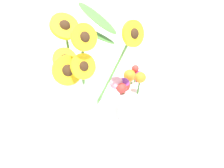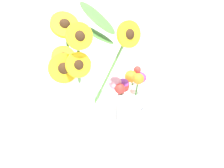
% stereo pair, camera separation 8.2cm
% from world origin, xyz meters
% --- Properties ---
extents(ground_plane, '(6.00, 6.00, 0.00)m').
position_xyz_m(ground_plane, '(0.00, 0.00, 0.00)').
color(ground_plane, silver).
extents(serving_tray, '(0.43, 0.43, 0.02)m').
position_xyz_m(serving_tray, '(-0.02, 0.07, 0.01)').
color(serving_tray, silver).
rests_on(serving_tray, ground_plane).
extents(mason_jar_sunflowers, '(0.24, 0.22, 0.37)m').
position_xyz_m(mason_jar_sunflowers, '(-0.13, 0.07, 0.16)').
color(mason_jar_sunflowers, silver).
rests_on(mason_jar_sunflowers, serving_tray).
extents(vase_small_center, '(0.08, 0.10, 0.18)m').
position_xyz_m(vase_small_center, '(-0.00, 0.01, 0.09)').
color(vase_small_center, white).
rests_on(vase_small_center, serving_tray).
extents(vase_bulb_right, '(0.08, 0.08, 0.15)m').
position_xyz_m(vase_bulb_right, '(0.06, 0.06, 0.07)').
color(vase_bulb_right, white).
rests_on(vase_bulb_right, serving_tray).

